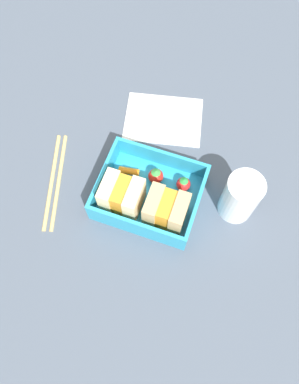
{
  "coord_description": "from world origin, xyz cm",
  "views": [
    {
      "loc": [
        -8.46,
        24.13,
        60.68
      ],
      "look_at": [
        0.0,
        0.0,
        2.7
      ],
      "focal_mm": 35.0,
      "sensor_mm": 36.0,
      "label": 1
    }
  ],
  "objects_px": {
    "sandwich_center_left": "(122,195)",
    "strawberry_far_left": "(183,184)",
    "chopstick_pair": "(55,180)",
    "carrot_stick_far_left": "(129,171)",
    "drinking_glass": "(240,197)",
    "folded_napkin": "(163,119)",
    "sandwich_left": "(166,210)",
    "strawberry_left": "(155,175)"
  },
  "relations": [
    {
      "from": "strawberry_left",
      "to": "sandwich_center_left",
      "type": "bearing_deg",
      "value": 58.86
    },
    {
      "from": "carrot_stick_far_left",
      "to": "folded_napkin",
      "type": "height_order",
      "value": "carrot_stick_far_left"
    },
    {
      "from": "sandwich_left",
      "to": "strawberry_far_left",
      "type": "relative_size",
      "value": 2.12
    },
    {
      "from": "strawberry_far_left",
      "to": "carrot_stick_far_left",
      "type": "bearing_deg",
      "value": 2.61
    },
    {
      "from": "strawberry_far_left",
      "to": "strawberry_left",
      "type": "relative_size",
      "value": 0.93
    },
    {
      "from": "strawberry_left",
      "to": "drinking_glass",
      "type": "bearing_deg",
      "value": 179.58
    },
    {
      "from": "sandwich_center_left",
      "to": "strawberry_left",
      "type": "bearing_deg",
      "value": -121.14
    },
    {
      "from": "sandwich_left",
      "to": "carrot_stick_far_left",
      "type": "xyz_separation_m",
      "value": [
        0.09,
        -0.06,
        -0.03
      ]
    },
    {
      "from": "sandwich_left",
      "to": "carrot_stick_far_left",
      "type": "bearing_deg",
      "value": -33.47
    },
    {
      "from": "sandwich_center_left",
      "to": "strawberry_far_left",
      "type": "relative_size",
      "value": 2.12
    },
    {
      "from": "strawberry_far_left",
      "to": "chopstick_pair",
      "type": "relative_size",
      "value": 0.16
    },
    {
      "from": "strawberry_far_left",
      "to": "drinking_glass",
      "type": "bearing_deg",
      "value": 178.26
    },
    {
      "from": "sandwich_left",
      "to": "drinking_glass",
      "type": "distance_m",
      "value": 0.12
    },
    {
      "from": "drinking_glass",
      "to": "chopstick_pair",
      "type": "bearing_deg",
      "value": 10.12
    },
    {
      "from": "sandwich_left",
      "to": "folded_napkin",
      "type": "xyz_separation_m",
      "value": [
        0.07,
        -0.19,
        -0.04
      ]
    },
    {
      "from": "drinking_glass",
      "to": "sandwich_left",
      "type": "bearing_deg",
      "value": 28.92
    },
    {
      "from": "strawberry_far_left",
      "to": "carrot_stick_far_left",
      "type": "height_order",
      "value": "strawberry_far_left"
    },
    {
      "from": "sandwich_left",
      "to": "drinking_glass",
      "type": "xyz_separation_m",
      "value": [
        -0.11,
        -0.06,
        0.0
      ]
    },
    {
      "from": "sandwich_left",
      "to": "strawberry_left",
      "type": "distance_m",
      "value": 0.07
    },
    {
      "from": "sandwich_center_left",
      "to": "strawberry_far_left",
      "type": "xyz_separation_m",
      "value": [
        -0.09,
        -0.06,
        -0.02
      ]
    },
    {
      "from": "carrot_stick_far_left",
      "to": "sandwich_left",
      "type": "bearing_deg",
      "value": 146.53
    },
    {
      "from": "sandwich_left",
      "to": "folded_napkin",
      "type": "distance_m",
      "value": 0.21
    },
    {
      "from": "sandwich_center_left",
      "to": "chopstick_pair",
      "type": "distance_m",
      "value": 0.14
    },
    {
      "from": "strawberry_far_left",
      "to": "chopstick_pair",
      "type": "xyz_separation_m",
      "value": [
        0.22,
        0.06,
        -0.02
      ]
    },
    {
      "from": "sandwich_center_left",
      "to": "drinking_glass",
      "type": "relative_size",
      "value": 0.68
    },
    {
      "from": "sandwich_left",
      "to": "strawberry_far_left",
      "type": "height_order",
      "value": "sandwich_left"
    },
    {
      "from": "sandwich_center_left",
      "to": "sandwich_left",
      "type": "bearing_deg",
      "value": 180.0
    },
    {
      "from": "sandwich_left",
      "to": "chopstick_pair",
      "type": "height_order",
      "value": "sandwich_left"
    },
    {
      "from": "sandwich_left",
      "to": "folded_napkin",
      "type": "relative_size",
      "value": 0.44
    },
    {
      "from": "carrot_stick_far_left",
      "to": "drinking_glass",
      "type": "relative_size",
      "value": 0.38
    },
    {
      "from": "folded_napkin",
      "to": "sandwich_left",
      "type": "bearing_deg",
      "value": 109.35
    },
    {
      "from": "sandwich_left",
      "to": "strawberry_left",
      "type": "xyz_separation_m",
      "value": [
        0.04,
        -0.06,
        -0.02
      ]
    },
    {
      "from": "carrot_stick_far_left",
      "to": "folded_napkin",
      "type": "relative_size",
      "value": 0.25
    },
    {
      "from": "chopstick_pair",
      "to": "folded_napkin",
      "type": "bearing_deg",
      "value": -126.68
    },
    {
      "from": "strawberry_far_left",
      "to": "drinking_glass",
      "type": "distance_m",
      "value": 0.1
    },
    {
      "from": "drinking_glass",
      "to": "folded_napkin",
      "type": "xyz_separation_m",
      "value": [
        0.17,
        -0.13,
        -0.05
      ]
    },
    {
      "from": "sandwich_left",
      "to": "strawberry_far_left",
      "type": "distance_m",
      "value": 0.07
    },
    {
      "from": "sandwich_center_left",
      "to": "chopstick_pair",
      "type": "relative_size",
      "value": 0.35
    },
    {
      "from": "sandwich_center_left",
      "to": "drinking_glass",
      "type": "distance_m",
      "value": 0.19
    },
    {
      "from": "chopstick_pair",
      "to": "folded_napkin",
      "type": "xyz_separation_m",
      "value": [
        -0.14,
        -0.19,
        -0.0
      ]
    },
    {
      "from": "sandwich_center_left",
      "to": "strawberry_far_left",
      "type": "distance_m",
      "value": 0.11
    },
    {
      "from": "strawberry_far_left",
      "to": "folded_napkin",
      "type": "distance_m",
      "value": 0.15
    }
  ]
}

